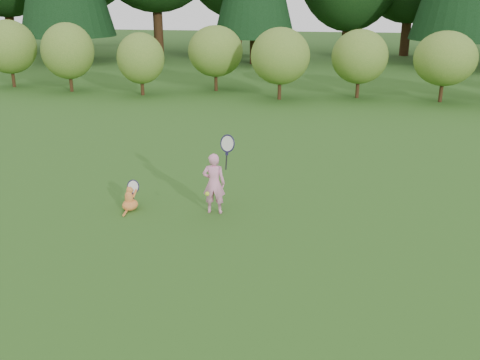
# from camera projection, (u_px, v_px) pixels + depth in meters

# --- Properties ---
(ground) EXTENTS (100.00, 100.00, 0.00)m
(ground) POSITION_uv_depth(u_px,v_px,m) (221.00, 233.00, 9.24)
(ground) COLOR #1F4D15
(ground) RESTS_ON ground
(shrub_row) EXTENTS (28.00, 3.00, 2.80)m
(shrub_row) POSITION_uv_depth(u_px,v_px,m) (286.00, 60.00, 20.87)
(shrub_row) COLOR #426E22
(shrub_row) RESTS_ON ground
(child) EXTENTS (0.66, 0.40, 1.74)m
(child) POSITION_uv_depth(u_px,v_px,m) (214.00, 182.00, 9.88)
(child) COLOR pink
(child) RESTS_ON ground
(cat) EXTENTS (0.44, 0.71, 0.63)m
(cat) POSITION_uv_depth(u_px,v_px,m) (130.00, 197.00, 10.15)
(cat) COLOR #D65F29
(cat) RESTS_ON ground
(tennis_ball) EXTENTS (0.07, 0.07, 0.07)m
(tennis_ball) POSITION_uv_depth(u_px,v_px,m) (207.00, 194.00, 8.96)
(tennis_ball) COLOR #C7E41A
(tennis_ball) RESTS_ON ground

